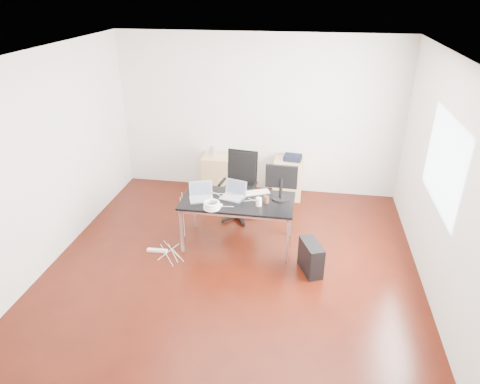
% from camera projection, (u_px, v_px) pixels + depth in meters
% --- Properties ---
extents(room_shell, '(5.00, 5.00, 5.00)m').
position_uv_depth(room_shell, '(236.00, 172.00, 5.31)').
color(room_shell, black).
rests_on(room_shell, ground).
extents(desk, '(1.60, 0.80, 0.73)m').
position_uv_depth(desk, '(238.00, 203.00, 6.11)').
color(desk, black).
rests_on(desk, ground).
extents(office_chair, '(0.54, 0.56, 1.08)m').
position_uv_depth(office_chair, '(240.00, 182.00, 6.91)').
color(office_chair, black).
rests_on(office_chair, ground).
extents(filing_cabinet_left, '(0.50, 0.50, 0.70)m').
position_uv_depth(filing_cabinet_left, '(218.00, 174.00, 7.86)').
color(filing_cabinet_left, tan).
rests_on(filing_cabinet_left, ground).
extents(filing_cabinet_right, '(0.50, 0.50, 0.70)m').
position_uv_depth(filing_cabinet_right, '(288.00, 178.00, 7.67)').
color(filing_cabinet_right, tan).
rests_on(filing_cabinet_right, ground).
extents(pc_tower, '(0.36, 0.49, 0.44)m').
position_uv_depth(pc_tower, '(311.00, 257.00, 5.70)').
color(pc_tower, black).
rests_on(pc_tower, ground).
extents(wastebasket, '(0.30, 0.30, 0.28)m').
position_uv_depth(wastebasket, '(246.00, 195.00, 7.55)').
color(wastebasket, black).
rests_on(wastebasket, ground).
extents(power_strip, '(0.30, 0.07, 0.04)m').
position_uv_depth(power_strip, '(157.00, 250.00, 6.21)').
color(power_strip, white).
rests_on(power_strip, ground).
extents(laptop_left, '(0.40, 0.35, 0.23)m').
position_uv_depth(laptop_left, '(201.00, 195.00, 6.11)').
color(laptop_left, silver).
rests_on(laptop_left, desk).
extents(laptop_right, '(0.39, 0.34, 0.23)m').
position_uv_depth(laptop_right, '(234.00, 194.00, 6.14)').
color(laptop_right, silver).
rests_on(laptop_right, desk).
extents(monitor, '(0.45, 0.26, 0.51)m').
position_uv_depth(monitor, '(281.00, 180.00, 6.01)').
color(monitor, black).
rests_on(monitor, desk).
extents(keyboard, '(0.46, 0.31, 0.02)m').
position_uv_depth(keyboard, '(254.00, 193.00, 6.27)').
color(keyboard, white).
rests_on(keyboard, desk).
extents(cup_white, '(0.11, 0.11, 0.12)m').
position_uv_depth(cup_white, '(259.00, 202.00, 5.91)').
color(cup_white, white).
rests_on(cup_white, desk).
extents(cup_brown, '(0.09, 0.09, 0.10)m').
position_uv_depth(cup_brown, '(266.00, 199.00, 6.00)').
color(cup_brown, '#4F271B').
rests_on(cup_brown, desk).
extents(cable_coil, '(0.24, 0.24, 0.11)m').
position_uv_depth(cable_coil, '(212.00, 205.00, 5.83)').
color(cable_coil, white).
rests_on(cable_coil, desk).
extents(power_adapter, '(0.09, 0.09, 0.03)m').
position_uv_depth(power_adapter, '(219.00, 205.00, 5.91)').
color(power_adapter, white).
rests_on(power_adapter, desk).
extents(speaker, '(0.10, 0.10, 0.18)m').
position_uv_depth(speaker, '(212.00, 151.00, 7.65)').
color(speaker, '#9E9E9E').
rests_on(speaker, filing_cabinet_left).
extents(navy_garment, '(0.33, 0.28, 0.09)m').
position_uv_depth(navy_garment, '(293.00, 158.00, 7.50)').
color(navy_garment, black).
rests_on(navy_garment, filing_cabinet_right).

